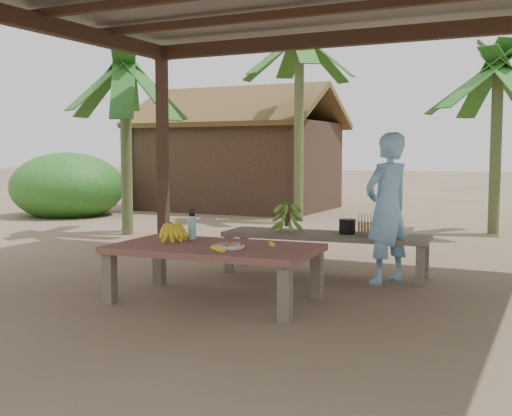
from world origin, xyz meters
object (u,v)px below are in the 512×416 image
at_px(work_table, 214,253).
at_px(bench, 325,238).
at_px(ripe_banana_bunch, 170,230).
at_px(woman, 387,208).
at_px(plate, 229,246).
at_px(water_flask, 192,226).
at_px(cooking_pot, 347,227).

distance_m(work_table, bench, 1.66).
xyz_separation_m(ripe_banana_bunch, woman, (1.71, 1.34, 0.17)).
bearing_deg(plate, woman, 57.46).
height_order(plate, water_flask, water_flask).
bearing_deg(water_flask, ripe_banana_bunch, -128.27).
distance_m(ripe_banana_bunch, plate, 0.75).
distance_m(plate, cooking_pot, 1.83).
bearing_deg(cooking_pot, plate, -105.79).
xyz_separation_m(work_table, ripe_banana_bunch, (-0.52, 0.09, 0.16)).
bearing_deg(woman, work_table, -10.29).
bearing_deg(woman, water_flask, -24.09).
bearing_deg(plate, cooking_pot, 74.21).
distance_m(work_table, water_flask, 0.51).
xyz_separation_m(work_table, plate, (0.20, -0.10, 0.08)).
xyz_separation_m(ripe_banana_bunch, water_flask, (0.13, 0.17, 0.03)).
distance_m(ripe_banana_bunch, woman, 2.18).
bearing_deg(cooking_pot, water_flask, -127.89).
height_order(ripe_banana_bunch, plate, ripe_banana_bunch).
bearing_deg(ripe_banana_bunch, woman, 38.24).
bearing_deg(work_table, water_flask, 142.80).
relative_size(ripe_banana_bunch, cooking_pot, 1.77).
relative_size(bench, water_flask, 7.76).
height_order(bench, plate, plate).
xyz_separation_m(work_table, cooking_pot, (0.70, 1.66, 0.09)).
distance_m(bench, woman, 0.82).
relative_size(ripe_banana_bunch, plate, 1.14).
distance_m(work_table, ripe_banana_bunch, 0.56).
bearing_deg(cooking_pot, woman, -24.68).
distance_m(work_table, plate, 0.24).
relative_size(work_table, ripe_banana_bunch, 5.93).
height_order(ripe_banana_bunch, woman, woman).
xyz_separation_m(work_table, bench, (0.47, 1.60, -0.04)).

